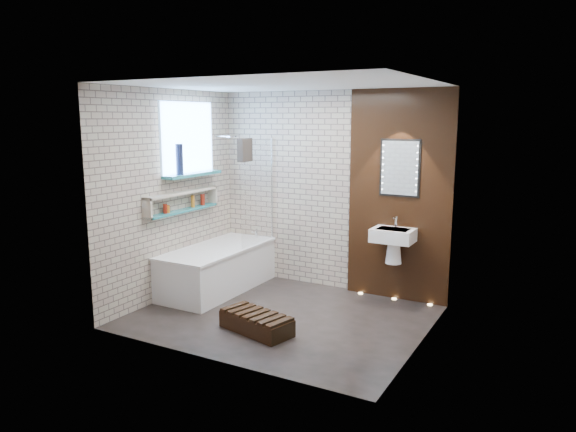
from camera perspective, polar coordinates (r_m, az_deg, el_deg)
The scene contains 15 objects.
ground at distance 6.31m, azimuth -0.67°, elevation -10.54°, with size 3.20×3.20×0.00m, color black.
room_shell at distance 5.98m, azimuth -0.69°, elevation 1.19°, with size 3.24×3.20×2.60m.
walnut_panel at distance 6.76m, azimuth 11.71°, elevation 2.05°, with size 1.30×0.06×2.60m, color black.
clerestory_window at distance 7.09m, azimuth -10.49°, elevation 7.35°, with size 0.18×1.00×0.94m.
display_niche at distance 6.98m, azimuth -11.08°, elevation 1.49°, with size 0.14×1.30×0.26m.
bathtub at distance 7.22m, azimuth -7.43°, elevation -5.50°, with size 0.79×1.74×0.70m.
bath_screen at distance 7.18m, azimuth -3.25°, elevation 2.56°, with size 0.01×0.78×1.40m, color white.
towel at distance 6.88m, azimuth -4.58°, elevation 6.98°, with size 0.09×0.23×0.30m, color black.
shower_head at distance 7.40m, azimuth -5.91°, elevation 8.35°, with size 0.18×0.18×0.02m, color silver.
washbasin at distance 6.67m, azimuth 11.05°, elevation -2.50°, with size 0.50×0.36×0.58m.
led_mirror at distance 6.69m, azimuth 11.72°, elevation 4.98°, with size 0.50×0.02×0.70m.
walnut_step at distance 5.87m, azimuth -3.35°, elevation -11.26°, with size 0.81×0.36×0.18m, color black.
niche_bottles at distance 7.06m, azimuth -10.54°, elevation 1.36°, with size 0.06×0.79×0.15m.
sill_vases at distance 6.85m, azimuth -11.40°, elevation 5.89°, with size 0.09×0.09×0.38m.
floor_uplights at distance 7.00m, azimuth 11.15°, elevation -8.57°, with size 0.96×0.06×0.01m.
Camera 1 is at (2.90, -5.14, 2.25)m, focal length 33.66 mm.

